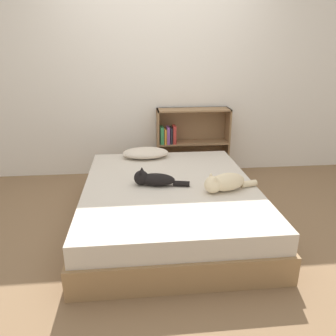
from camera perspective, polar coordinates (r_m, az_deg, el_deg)
ground_plane at (r=3.18m, az=0.27°, el=-9.48°), size 8.00×8.00×0.00m
wall_back at (r=4.22m, az=-1.85°, el=15.73°), size 8.00×0.06×2.50m
bed at (r=3.09m, az=0.28°, el=-6.26°), size 1.59×1.97×0.40m
pillow at (r=3.72m, az=-3.93°, el=2.65°), size 0.52×0.32×0.11m
cat_light at (r=2.87m, az=9.75°, el=-2.55°), size 0.50×0.24×0.17m
cat_dark at (r=2.96m, az=-2.62°, el=-1.94°), size 0.50×0.21×0.16m
bookshelf at (r=4.27m, az=3.70°, el=4.80°), size 0.92×0.26×0.86m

